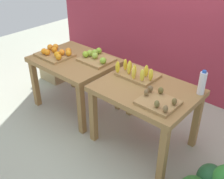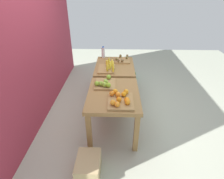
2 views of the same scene
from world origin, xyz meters
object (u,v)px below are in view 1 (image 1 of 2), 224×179
display_table_right (146,97)px  cardboard_produce_box (54,71)px  orange_bin (56,53)px  apple_bin (96,57)px  banana_crate (136,73)px  kiwi_bin (158,101)px  water_bottle (202,83)px  display_table_left (75,66)px

display_table_right → cardboard_produce_box: display_table_right is taller
display_table_right → cardboard_produce_box: (-2.01, 0.30, -0.48)m
display_table_right → orange_bin: 1.37m
apple_bin → banana_crate: bearing=-1.5°
kiwi_bin → water_bottle: bearing=63.4°
apple_bin → kiwi_bin: size_ratio=1.15×
display_table_left → cardboard_produce_box: (-0.89, 0.30, -0.48)m
display_table_left → kiwi_bin: kiwi_bin is taller
display_table_right → orange_bin: bearing=-175.7°
orange_bin → display_table_left: bearing=23.0°
cardboard_produce_box → banana_crate: bearing=-5.4°
orange_bin → cardboard_produce_box: orange_bin is taller
water_bottle → cardboard_produce_box: bearing=179.4°
display_table_right → banana_crate: (-0.23, 0.13, 0.15)m
display_table_left → kiwi_bin: bearing=-6.8°
display_table_right → orange_bin: (-1.36, -0.10, 0.15)m
water_bottle → display_table_right: bearing=-149.8°
orange_bin → display_table_right: bearing=4.3°
display_table_right → apple_bin: (-0.88, 0.15, 0.14)m
display_table_right → kiwi_bin: bearing=-33.2°
apple_bin → water_bottle: 1.36m
apple_bin → banana_crate: (0.65, -0.02, 0.01)m
display_table_right → apple_bin: bearing=170.4°
apple_bin → cardboard_produce_box: 1.30m
orange_bin → water_bottle: size_ratio=1.76×
display_table_right → banana_crate: 0.31m
apple_bin → kiwi_bin: apple_bin is taller
kiwi_bin → display_table_left: bearing=173.2°
display_table_left → banana_crate: size_ratio=2.34×
banana_crate → water_bottle: 0.72m
kiwi_bin → cardboard_produce_box: bearing=168.4°
display_table_right → orange_bin: orange_bin is taller
display_table_right → apple_bin: size_ratio=2.48×
display_table_left → display_table_right: 1.12m
banana_crate → cardboard_produce_box: banana_crate is taller
display_table_right → water_bottle: size_ratio=4.01×
cardboard_produce_box → display_table_left: bearing=-18.6°
banana_crate → water_bottle: bearing=11.3°
display_table_left → orange_bin: bearing=-157.0°
orange_bin → apple_bin: 0.54m
kiwi_bin → water_bottle: (0.22, 0.44, 0.09)m
apple_bin → cardboard_produce_box: apple_bin is taller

